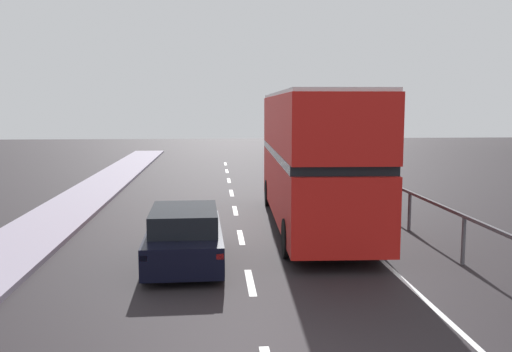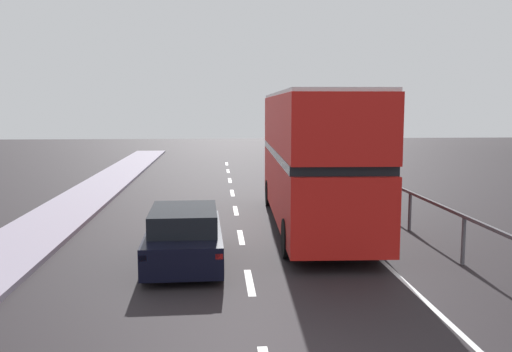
{
  "view_description": "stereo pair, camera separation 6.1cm",
  "coord_description": "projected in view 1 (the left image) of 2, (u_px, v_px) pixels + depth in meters",
  "views": [
    {
      "loc": [
        -0.77,
        -7.84,
        3.83
      ],
      "look_at": [
        0.41,
        7.85,
        1.89
      ],
      "focal_mm": 39.69,
      "sensor_mm": 36.0,
      "label": 1
    },
    {
      "loc": [
        -0.71,
        -7.85,
        3.83
      ],
      "look_at": [
        0.41,
        7.85,
        1.89
      ],
      "focal_mm": 39.69,
      "sensor_mm": 36.0,
      "label": 2
    }
  ],
  "objects": [
    {
      "name": "bridge_side_railing",
      "position": [
        410.0,
        199.0,
        17.47
      ],
      "size": [
        0.1,
        42.0,
        1.23
      ],
      "color": "#535157",
      "rests_on": "ground"
    },
    {
      "name": "double_decker_bus_red",
      "position": [
        313.0,
        156.0,
        17.87
      ],
      "size": [
        2.86,
        10.65,
        4.26
      ],
      "rotation": [
        0.0,
        0.0,
        -0.03
      ],
      "color": "red",
      "rests_on": "ground"
    },
    {
      "name": "hatchback_car_near",
      "position": [
        185.0,
        236.0,
        13.83
      ],
      "size": [
        1.91,
        4.39,
        1.39
      ],
      "rotation": [
        0.0,
        0.0,
        0.02
      ],
      "color": "black",
      "rests_on": "ground"
    },
    {
      "name": "lane_paint_markings",
      "position": [
        310.0,
        233.0,
        17.15
      ],
      "size": [
        3.54,
        46.0,
        0.01
      ],
      "color": "silver",
      "rests_on": "ground"
    }
  ]
}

